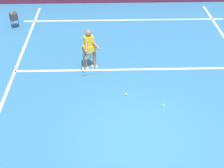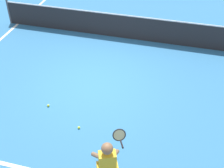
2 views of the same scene
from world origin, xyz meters
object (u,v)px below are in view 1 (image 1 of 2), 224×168
Objects in this scene: tennis_ball_mid at (126,94)px; ball_hopper at (13,16)px; tennis_player at (89,48)px; tennis_ball_near at (163,105)px.

ball_hopper is at bearing -46.89° from tennis_ball_mid.
tennis_player reaches higher than tennis_ball_mid.
ball_hopper is (5.75, -5.53, 0.51)m from tennis_ball_near.
tennis_ball_mid is at bearing 127.70° from tennis_player.
tennis_player is 2.14m from tennis_ball_mid.
tennis_ball_mid is (-1.21, 1.57, -0.81)m from tennis_player.
tennis_ball_mid is at bearing -27.23° from tennis_ball_near.
tennis_ball_near is at bearing 152.77° from tennis_ball_mid.
tennis_player is 23.48× the size of tennis_ball_mid.
tennis_player reaches higher than ball_hopper.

